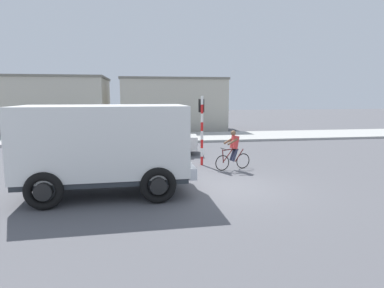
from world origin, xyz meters
TOP-DOWN VIEW (x-y plane):
  - ground_plane at (0.00, 0.00)m, footprint 120.00×120.00m
  - sidewalk_far at (0.00, 13.39)m, footprint 80.00×5.00m
  - truck_foreground at (-4.07, -0.07)m, footprint 5.48×2.95m
  - cyclist at (1.02, 2.68)m, footprint 1.68×0.62m
  - traffic_light_pole at (-0.15, 3.90)m, footprint 0.24×0.43m
  - car_red_near at (-1.81, 7.06)m, footprint 4.17×2.22m
  - pedestrian_near_kerb at (-4.16, 9.25)m, footprint 0.34×0.22m
  - building_corner_left at (-11.07, 20.16)m, footprint 10.43×7.69m
  - building_mid_block at (0.09, 19.80)m, footprint 9.42×6.14m

SIDE VIEW (x-z plane):
  - ground_plane at x=0.00m, z-range 0.00..0.00m
  - sidewalk_far at x=0.00m, z-range 0.00..0.16m
  - car_red_near at x=-1.81m, z-range 0.02..1.62m
  - pedestrian_near_kerb at x=-4.16m, z-range 0.04..1.66m
  - cyclist at x=1.02m, z-range 0.00..1.72m
  - truck_foreground at x=-4.07m, z-range 0.22..3.12m
  - traffic_light_pole at x=-0.15m, z-range 0.47..3.67m
  - building_mid_block at x=0.09m, z-range 0.00..4.77m
  - building_corner_left at x=-11.07m, z-range 0.00..4.85m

